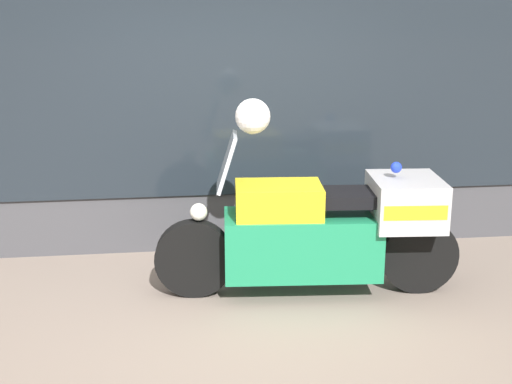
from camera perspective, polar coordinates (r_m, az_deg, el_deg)
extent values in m
plane|color=gray|center=(5.26, -1.08, -11.29)|extent=(60.00, 60.00, 0.00)
cube|color=#424247|center=(6.69, -3.04, 12.18)|extent=(6.72, 0.40, 3.96)
cube|color=#1E262D|center=(6.52, 0.89, 12.55)|extent=(5.57, 0.02, 2.96)
cube|color=slate|center=(7.06, 0.25, -1.72)|extent=(5.35, 0.30, 0.55)
cube|color=silver|center=(6.96, 0.11, 6.55)|extent=(5.35, 0.02, 1.50)
cube|color=beige|center=(6.74, 0.27, 12.61)|extent=(5.35, 0.30, 0.03)
cube|color=maroon|center=(6.78, -17.41, 12.27)|extent=(0.18, 0.04, 0.05)
cube|color=black|center=(6.68, -8.61, 12.75)|extent=(0.18, 0.04, 0.05)
cube|color=#C68E19|center=(6.74, 0.27, 12.95)|extent=(0.18, 0.04, 0.05)
cube|color=#195623|center=(6.94, 8.82, 12.85)|extent=(0.18, 0.04, 0.05)
cube|color=navy|center=(7.28, 16.70, 12.51)|extent=(0.18, 0.04, 0.05)
cube|color=#2866B7|center=(6.87, -13.72, 0.90)|extent=(0.19, 0.02, 0.27)
cube|color=orange|center=(6.88, 0.32, 1.37)|extent=(0.19, 0.01, 0.27)
cube|color=red|center=(7.29, 13.55, 1.74)|extent=(0.19, 0.01, 0.27)
cylinder|color=black|center=(5.79, -4.98, -5.32)|extent=(0.64, 0.19, 0.63)
cylinder|color=black|center=(6.00, 12.89, -4.91)|extent=(0.64, 0.19, 0.63)
cube|color=#1E8456|center=(5.79, 3.69, -4.18)|extent=(1.28, 0.61, 0.50)
cube|color=yellow|center=(5.65, 1.81, -0.79)|extent=(0.71, 0.52, 0.28)
cube|color=black|center=(5.70, 6.59, -0.43)|extent=(0.75, 0.44, 0.10)
cube|color=#B7B7BC|center=(5.83, 11.87, -0.73)|extent=(0.59, 0.67, 0.38)
cube|color=yellow|center=(5.83, 11.87, -0.73)|extent=(0.54, 0.68, 0.11)
cube|color=#B2BCC6|center=(5.55, -2.36, 2.41)|extent=(0.19, 0.37, 0.44)
sphere|color=white|center=(5.66, -4.61, -1.60)|extent=(0.14, 0.14, 0.14)
sphere|color=blue|center=(5.73, 11.15, 1.94)|extent=(0.09, 0.09, 0.09)
sphere|color=white|center=(5.49, -0.26, 6.08)|extent=(0.27, 0.27, 0.27)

